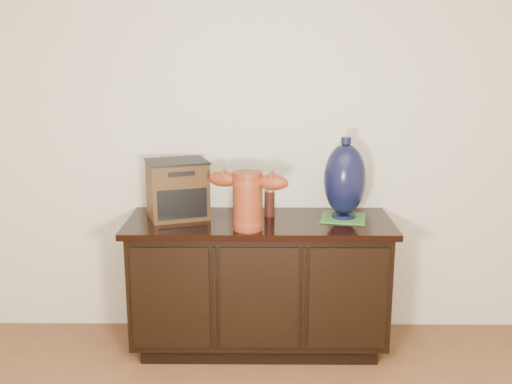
{
  "coord_description": "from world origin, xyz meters",
  "views": [
    {
      "loc": [
        0.01,
        -0.94,
        1.68
      ],
      "look_at": [
        -0.02,
        2.18,
        0.93
      ],
      "focal_mm": 42.0,
      "sensor_mm": 36.0,
      "label": 1
    }
  ],
  "objects_px": {
    "terracotta_vessel": "(248,197)",
    "spray_can": "(269,202)",
    "sideboard": "(259,283)",
    "tv_radio": "(178,189)",
    "lamp_base": "(345,180)"
  },
  "relations": [
    {
      "from": "tv_radio",
      "to": "spray_can",
      "type": "xyz_separation_m",
      "value": [
        0.51,
        0.03,
        -0.08
      ]
    },
    {
      "from": "tv_radio",
      "to": "sideboard",
      "type": "bearing_deg",
      "value": -26.23
    },
    {
      "from": "sideboard",
      "to": "lamp_base",
      "type": "relative_size",
      "value": 3.25
    },
    {
      "from": "terracotta_vessel",
      "to": "lamp_base",
      "type": "relative_size",
      "value": 0.96
    },
    {
      "from": "tv_radio",
      "to": "spray_can",
      "type": "bearing_deg",
      "value": -15.95
    },
    {
      "from": "lamp_base",
      "to": "sideboard",
      "type": "bearing_deg",
      "value": -175.34
    },
    {
      "from": "terracotta_vessel",
      "to": "lamp_base",
      "type": "bearing_deg",
      "value": 38.28
    },
    {
      "from": "tv_radio",
      "to": "lamp_base",
      "type": "bearing_deg",
      "value": -20.2
    },
    {
      "from": "tv_radio",
      "to": "lamp_base",
      "type": "distance_m",
      "value": 0.92
    },
    {
      "from": "sideboard",
      "to": "spray_can",
      "type": "height_order",
      "value": "spray_can"
    },
    {
      "from": "sideboard",
      "to": "lamp_base",
      "type": "xyz_separation_m",
      "value": [
        0.47,
        0.04,
        0.59
      ]
    },
    {
      "from": "sideboard",
      "to": "spray_can",
      "type": "xyz_separation_m",
      "value": [
        0.06,
        0.08,
        0.45
      ]
    },
    {
      "from": "sideboard",
      "to": "tv_radio",
      "type": "xyz_separation_m",
      "value": [
        -0.45,
        0.06,
        0.53
      ]
    },
    {
      "from": "terracotta_vessel",
      "to": "spray_can",
      "type": "height_order",
      "value": "terracotta_vessel"
    },
    {
      "from": "terracotta_vessel",
      "to": "lamp_base",
      "type": "distance_m",
      "value": 0.57
    }
  ]
}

